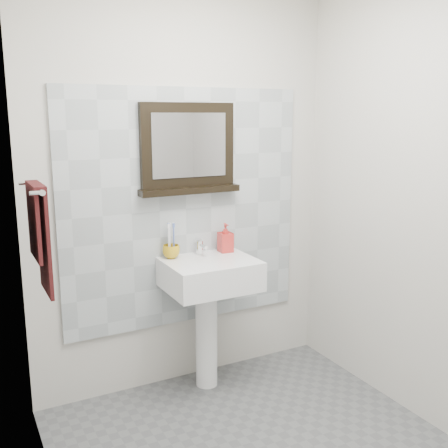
% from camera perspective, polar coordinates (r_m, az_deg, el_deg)
% --- Properties ---
extents(back_wall, '(2.00, 0.01, 2.50)m').
position_cam_1_polar(back_wall, '(3.33, -4.33, 3.42)').
color(back_wall, beige).
rests_on(back_wall, ground).
extents(left_wall, '(0.01, 2.20, 2.50)m').
position_cam_1_polar(left_wall, '(2.00, -18.20, -2.77)').
color(left_wall, beige).
rests_on(left_wall, ground).
extents(right_wall, '(0.01, 2.20, 2.50)m').
position_cam_1_polar(right_wall, '(3.04, 22.17, 1.77)').
color(right_wall, beige).
rests_on(right_wall, ground).
extents(splashback, '(1.60, 0.02, 1.50)m').
position_cam_1_polar(splashback, '(3.33, -4.22, 1.69)').
color(splashback, '#A5AEB3').
rests_on(splashback, back_wall).
extents(pedestal_sink, '(0.55, 0.44, 0.96)m').
position_cam_1_polar(pedestal_sink, '(3.28, -1.61, -6.97)').
color(pedestal_sink, white).
rests_on(pedestal_sink, ground).
extents(toothbrush_cup, '(0.13, 0.13, 0.08)m').
position_cam_1_polar(toothbrush_cup, '(3.27, -5.76, -3.00)').
color(toothbrush_cup, '#BF9616').
rests_on(toothbrush_cup, pedestal_sink).
extents(toothbrushes, '(0.05, 0.04, 0.21)m').
position_cam_1_polar(toothbrushes, '(3.25, -5.79, -1.60)').
color(toothbrushes, white).
rests_on(toothbrushes, toothbrush_cup).
extents(soap_dispenser, '(0.09, 0.09, 0.19)m').
position_cam_1_polar(soap_dispenser, '(3.39, 0.16, -1.50)').
color(soap_dispenser, '#B7152C').
rests_on(soap_dispenser, pedestal_sink).
extents(framed_mirror, '(0.65, 0.11, 0.55)m').
position_cam_1_polar(framed_mirror, '(3.26, -3.95, 7.97)').
color(framed_mirror, black).
rests_on(framed_mirror, back_wall).
extents(towel_bar, '(0.07, 0.40, 0.03)m').
position_cam_1_polar(towel_bar, '(2.67, -19.89, 3.75)').
color(towel_bar, silver).
rests_on(towel_bar, left_wall).
extents(hand_towel, '(0.06, 0.30, 0.55)m').
position_cam_1_polar(hand_towel, '(2.71, -19.43, -0.64)').
color(hand_towel, black).
rests_on(hand_towel, towel_bar).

